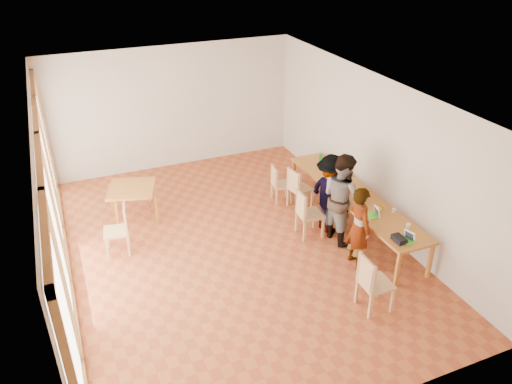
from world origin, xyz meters
TOP-DOWN VIEW (x-y plane):
  - ground at (0.00, 0.00)m, footprint 8.00×8.00m
  - wall_back at (0.00, 4.00)m, footprint 6.00×0.10m
  - wall_front at (0.00, -4.00)m, footprint 6.00×0.10m
  - wall_right at (3.00, 0.00)m, footprint 0.10×8.00m
  - window_wall at (-2.96, 0.00)m, footprint 0.10×8.00m
  - ceiling at (0.00, 0.00)m, footprint 6.00×8.00m
  - communal_table at (2.50, -0.24)m, footprint 0.80×4.00m
  - side_table at (-1.51, 1.72)m, footprint 0.90×0.90m
  - chair_near at (1.41, -2.46)m, footprint 0.48×0.48m
  - chair_mid at (1.47, -0.18)m, footprint 0.48×0.48m
  - chair_far at (1.55, 1.26)m, footprint 0.44×0.44m
  - chair_empty at (1.80, 0.84)m, footprint 0.51×0.51m
  - chair_spare at (-1.91, 0.66)m, footprint 0.50×0.50m
  - person_near at (1.89, -1.36)m, footprint 0.38×0.58m
  - person_mid at (2.07, -0.49)m, footprint 0.75×0.92m
  - person_far at (2.01, -0.15)m, footprint 0.74×1.12m
  - laptop_near at (2.43, -2.00)m, footprint 0.25×0.27m
  - laptop_mid at (2.39, -1.11)m, footprint 0.23×0.25m
  - laptop_far at (2.68, 0.68)m, footprint 0.23×0.25m
  - yellow_mug at (2.61, -0.96)m, footprint 0.14×0.14m
  - green_bottle at (2.50, 1.12)m, footprint 0.07×0.07m
  - clear_glass at (2.78, -1.14)m, footprint 0.07×0.07m
  - condiment_cup at (2.73, -1.64)m, footprint 0.08×0.08m
  - pink_phone at (2.46, -0.23)m, footprint 0.05×0.10m
  - black_pouch at (2.29, -1.95)m, footprint 0.16×0.26m

SIDE VIEW (x-z plane):
  - ground at x=0.00m, z-range 0.00..0.00m
  - chair_far at x=1.55m, z-range 0.30..0.75m
  - chair_empty at x=1.80m, z-range 0.32..0.81m
  - chair_spare at x=-1.91m, z-range 0.33..0.84m
  - chair_mid at x=1.47m, z-range 0.34..0.86m
  - chair_near at x=1.41m, z-range 0.35..0.88m
  - side_table at x=-1.51m, z-range 0.29..1.04m
  - communal_table at x=2.50m, z-range 0.33..1.08m
  - pink_phone at x=2.46m, z-range 0.75..0.76m
  - person_near at x=1.89m, z-range 0.00..1.56m
  - condiment_cup at x=2.73m, z-range 0.75..0.81m
  - clear_glass at x=2.78m, z-range 0.75..0.84m
  - black_pouch at x=2.29m, z-range 0.75..0.84m
  - yellow_mug at x=2.61m, z-range 0.75..0.84m
  - laptop_mid at x=2.39m, z-range 0.71..0.89m
  - laptop_near at x=2.43m, z-range 0.71..0.90m
  - laptop_far at x=2.68m, z-range 0.71..0.90m
  - person_far at x=2.01m, z-range 0.00..1.62m
  - green_bottle at x=2.50m, z-range 0.75..1.03m
  - person_mid at x=2.07m, z-range 0.00..1.78m
  - wall_back at x=0.00m, z-range 0.00..3.00m
  - wall_front at x=0.00m, z-range 0.00..3.00m
  - wall_right at x=3.00m, z-range 0.00..3.00m
  - window_wall at x=-2.96m, z-range 0.00..3.00m
  - ceiling at x=0.00m, z-range 3.00..3.04m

